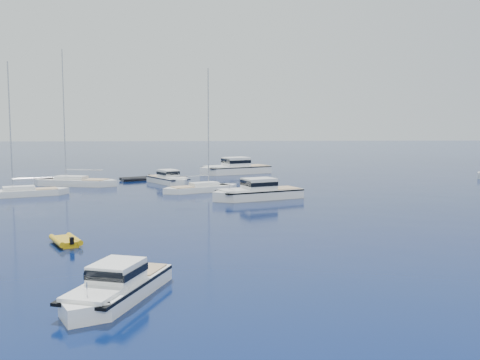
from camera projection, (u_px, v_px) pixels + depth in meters
name	position (u px, v px, depth m)	size (l,w,h in m)	color
ground	(337.00, 266.00, 30.44)	(400.00, 400.00, 0.00)	#081B50
motor_cruiser_near	(116.00, 299.00, 24.81)	(2.45, 8.02, 2.11)	white
motor_cruiser_centre	(257.00, 199.00, 57.00)	(3.17, 10.36, 2.72)	white
motor_cruiser_distant	(235.00, 174.00, 84.78)	(3.72, 12.16, 3.19)	white
motor_cruiser_horizon	(169.00, 183.00, 71.32)	(2.63, 8.58, 2.25)	white
sailboat_mid_l	(23.00, 196.00, 59.33)	(2.58, 9.93, 14.60)	white
sailboat_centre	(201.00, 192.00, 62.96)	(2.53, 9.73, 14.30)	white
sailboat_far_l	(75.00, 185.00, 69.11)	(3.05, 11.74, 17.26)	white
tender_yellow	(66.00, 244.00, 35.92)	(1.76, 3.11, 0.95)	gold
tender_grey_far	(135.00, 181.00, 74.87)	(2.18, 4.05, 0.95)	black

